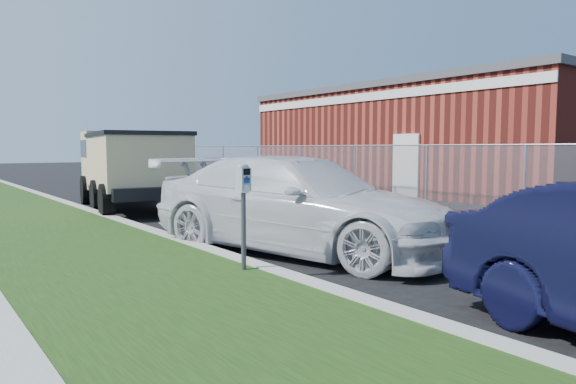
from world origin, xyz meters
TOP-DOWN VIEW (x-y plane):
  - ground at (0.00, 0.00)m, footprint 120.00×120.00m
  - chainlink_fence at (6.00, 7.00)m, footprint 0.06×30.06m
  - brick_building at (12.00, 8.00)m, footprint 9.20×14.20m
  - parking_meter at (-2.89, -0.02)m, footprint 0.22×0.17m
  - white_wagon at (-1.15, 1.09)m, footprint 3.69×5.86m
  - dump_truck at (-1.18, 8.81)m, footprint 3.01×5.93m

SIDE VIEW (x-z plane):
  - ground at x=0.00m, z-range 0.00..0.00m
  - white_wagon at x=-1.15m, z-range 0.00..1.58m
  - parking_meter at x=-2.89m, z-range 0.44..1.83m
  - dump_truck at x=-1.18m, z-range 0.14..2.36m
  - chainlink_fence at x=6.00m, z-range -13.74..16.26m
  - brick_building at x=12.00m, z-range 0.04..4.21m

